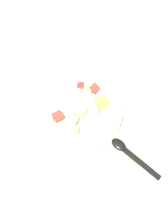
# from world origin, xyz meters

# --- Properties ---
(ground_plane) EXTENTS (2.40, 2.40, 0.00)m
(ground_plane) POSITION_xyz_m (0.00, 0.00, 0.00)
(ground_plane) COLOR silver
(placemat) EXTENTS (0.51, 0.33, 0.01)m
(placemat) POSITION_xyz_m (0.00, 0.00, 0.00)
(placemat) COLOR tan
(placemat) RESTS_ON ground_plane
(salad_bowl) EXTENTS (0.27, 0.27, 0.11)m
(salad_bowl) POSITION_xyz_m (-0.00, -0.00, 0.04)
(salad_bowl) COLOR white
(salad_bowl) RESTS_ON placemat
(serving_spoon) EXTENTS (0.20, 0.04, 0.01)m
(serving_spoon) POSITION_xyz_m (0.20, -0.01, 0.01)
(serving_spoon) COLOR black
(serving_spoon) RESTS_ON placemat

